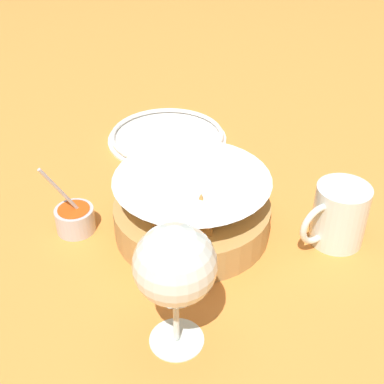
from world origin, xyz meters
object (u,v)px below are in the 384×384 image
Objects in this scene: sauce_cup at (75,218)px; food_basket at (192,209)px; beer_mug at (338,217)px; side_plate at (167,136)px; wine_glass at (175,268)px.

food_basket is at bearing 145.05° from sauce_cup.
side_plate is at bearing -83.08° from beer_mug.
sauce_cup reaches higher than beer_mug.
sauce_cup is at bearing -34.95° from food_basket.
beer_mug is 0.39m from side_plate.
sauce_cup is 0.30m from side_plate.
side_plate is at bearing -120.14° from wine_glass.
sauce_cup is 1.07× the size of beer_mug.
wine_glass is at bearing 5.40° from beer_mug.
sauce_cup is at bearing -86.86° from wine_glass.
sauce_cup is at bearing 31.69° from side_plate.
food_basket is at bearing -128.89° from wine_glass.
sauce_cup is at bearing -37.31° from beer_mug.
wine_glass is at bearing 93.14° from sauce_cup.
side_plate is (-0.25, -0.16, -0.01)m from sauce_cup.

